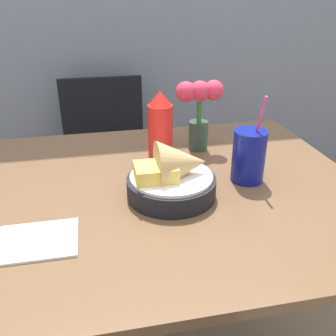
% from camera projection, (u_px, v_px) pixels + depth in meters
% --- Properties ---
extents(dining_table, '(1.04, 0.88, 0.77)m').
position_uv_depth(dining_table, '(167.00, 220.00, 1.04)').
color(dining_table, brown).
rests_on(dining_table, ground_plane).
extents(chair_far_window, '(0.40, 0.40, 0.85)m').
position_uv_depth(chair_far_window, '(106.00, 151.00, 1.86)').
color(chair_far_window, black).
rests_on(chair_far_window, ground_plane).
extents(food_basket, '(0.22, 0.22, 0.15)m').
position_uv_depth(food_basket, '(174.00, 177.00, 0.92)').
color(food_basket, black).
rests_on(food_basket, dining_table).
extents(ketchup_bottle, '(0.07, 0.07, 0.22)m').
position_uv_depth(ketchup_bottle, '(160.00, 130.00, 1.06)').
color(ketchup_bottle, red).
rests_on(ketchup_bottle, dining_table).
extents(drink_cup, '(0.09, 0.09, 0.24)m').
position_uv_depth(drink_cup, '(249.00, 158.00, 0.99)').
color(drink_cup, navy).
rests_on(drink_cup, dining_table).
extents(flower_vase, '(0.15, 0.06, 0.22)m').
position_uv_depth(flower_vase, '(199.00, 106.00, 1.15)').
color(flower_vase, '#2D4738').
rests_on(flower_vase, dining_table).
extents(napkin, '(0.16, 0.13, 0.01)m').
position_uv_depth(napkin, '(37.00, 241.00, 0.77)').
color(napkin, white).
rests_on(napkin, dining_table).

